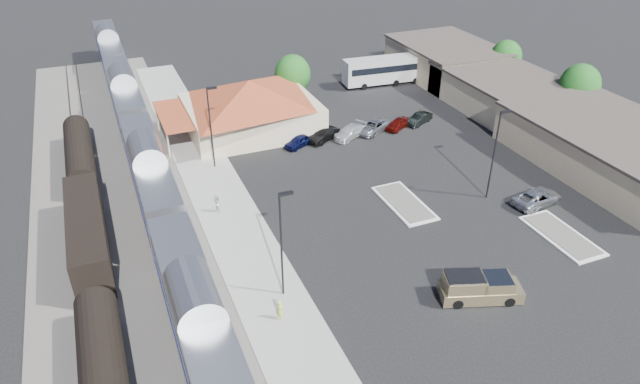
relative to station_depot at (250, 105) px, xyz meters
name	(u,v)px	position (x,y,z in m)	size (l,w,h in m)	color
ground	(376,223)	(4.56, -24.00, -3.13)	(280.00, 280.00, 0.00)	black
railbed	(126,227)	(-16.44, -16.00, -3.07)	(16.00, 100.00, 0.12)	#4C4944
platform	(230,217)	(-7.44, -18.00, -3.04)	(5.50, 92.00, 0.18)	gray
passenger_train	(151,179)	(-13.44, -13.30, -0.26)	(3.00, 104.00, 5.55)	silver
freight_cars	(88,235)	(-19.44, -19.06, -1.21)	(2.80, 46.00, 4.00)	black
station_depot	(250,105)	(0.00, 0.00, 0.00)	(18.35, 12.24, 6.20)	#CAB893
buildings_east	(525,101)	(32.56, -9.72, -0.86)	(14.40, 51.40, 4.80)	#C6B28C
traffic_island_south	(404,203)	(8.56, -22.00, -3.03)	(3.30, 7.50, 0.21)	silver
traffic_island_north	(562,235)	(18.56, -32.00, -3.03)	(3.30, 7.50, 0.21)	silver
lamp_plat_s	(282,237)	(-6.34, -30.00, 2.21)	(1.08, 0.25, 9.00)	black
lamp_plat_n	(211,121)	(-6.34, -8.00, 2.21)	(1.08, 0.25, 9.00)	black
lamp_lot	(496,148)	(16.66, -24.00, 2.21)	(1.08, 0.25, 9.00)	black
tree_east_b	(580,86)	(38.56, -12.00, 1.09)	(4.94, 4.94, 6.96)	#382314
tree_east_c	(506,57)	(38.56, 2.00, 0.63)	(4.41, 4.41, 6.21)	#382314
tree_depot	(293,74)	(7.56, 6.00, 0.89)	(4.71, 4.71, 6.63)	#382314
pickup_truck	(481,288)	(7.07, -35.90, -2.14)	(6.43, 4.03, 2.09)	#93825A
suv	(537,198)	(20.12, -26.86, -2.40)	(2.43, 5.28, 1.47)	#ADB0B6
coach_bus	(385,69)	(22.35, 7.88, -0.86)	(12.43, 3.62, 3.93)	white
person_a	(280,310)	(-7.54, -32.49, -2.11)	(0.61, 0.40, 1.67)	#BDDA44
person_b	(217,204)	(-8.31, -16.98, -2.08)	(0.85, 0.66, 1.75)	silver
parked_car_a	(299,141)	(3.66, -6.54, -2.48)	(1.53, 3.79, 1.29)	#0C113D
parked_car_b	(324,135)	(6.86, -6.24, -2.42)	(1.51, 4.32, 1.42)	black
parked_car_c	(350,132)	(10.06, -6.54, -2.44)	(1.93, 4.76, 1.38)	white
parked_car_d	(373,127)	(13.26, -6.24, -2.45)	(2.25, 4.87, 1.35)	gray
parked_car_e	(398,124)	(16.46, -6.54, -2.49)	(1.52, 3.79, 1.29)	maroon
parked_car_f	(419,119)	(19.66, -6.24, -2.47)	(1.39, 3.98, 1.31)	black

